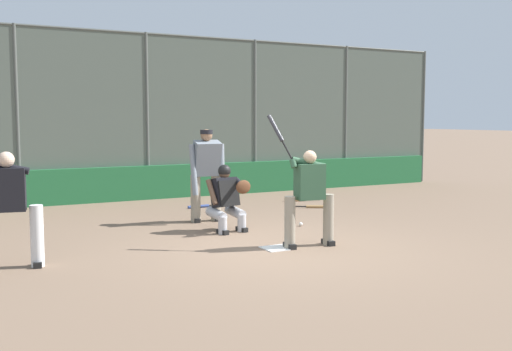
{
  "coord_description": "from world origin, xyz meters",
  "views": [
    {
      "loc": [
        4.53,
        7.96,
        2.01
      ],
      "look_at": [
        -0.16,
        -1.0,
        1.05
      ],
      "focal_mm": 42.0,
      "sensor_mm": 36.0,
      "label": 1
    }
  ],
  "objects_px": {
    "catcher_behind_plate": "(227,197)",
    "umpire_home": "(206,172)",
    "spare_bat_by_padding": "(201,206)",
    "batter_at_plate": "(309,195)",
    "spare_bat_near_backstop": "(314,207)",
    "spare_bat_first_base_side": "(297,200)",
    "batter_on_deck": "(7,205)",
    "baseball_loose": "(301,224)"
  },
  "relations": [
    {
      "from": "catcher_behind_plate",
      "to": "umpire_home",
      "type": "xyz_separation_m",
      "value": [
        -0.07,
        -1.1,
        0.36
      ]
    },
    {
      "from": "spare_bat_by_padding",
      "to": "catcher_behind_plate",
      "type": "bearing_deg",
      "value": 73.76
    },
    {
      "from": "umpire_home",
      "to": "spare_bat_by_padding",
      "type": "distance_m",
      "value": 2.1
    },
    {
      "from": "batter_at_plate",
      "to": "spare_bat_near_backstop",
      "type": "relative_size",
      "value": 2.79
    },
    {
      "from": "batter_at_plate",
      "to": "umpire_home",
      "type": "xyz_separation_m",
      "value": [
        0.53,
        -2.85,
        0.15
      ]
    },
    {
      "from": "spare_bat_first_base_side",
      "to": "umpire_home",
      "type": "bearing_deg",
      "value": 47.99
    },
    {
      "from": "batter_on_deck",
      "to": "spare_bat_first_base_side",
      "type": "distance_m",
      "value": 7.91
    },
    {
      "from": "batter_on_deck",
      "to": "spare_bat_first_base_side",
      "type": "xyz_separation_m",
      "value": [
        -6.89,
        -3.81,
        -0.83
      ]
    },
    {
      "from": "batter_at_plate",
      "to": "spare_bat_by_padding",
      "type": "xyz_separation_m",
      "value": [
        -0.08,
        -4.62,
        -0.79
      ]
    },
    {
      "from": "batter_on_deck",
      "to": "spare_bat_near_backstop",
      "type": "height_order",
      "value": "batter_on_deck"
    },
    {
      "from": "batter_on_deck",
      "to": "baseball_loose",
      "type": "bearing_deg",
      "value": -159.81
    },
    {
      "from": "batter_at_plate",
      "to": "batter_on_deck",
      "type": "bearing_deg",
      "value": -3.9
    },
    {
      "from": "spare_bat_near_backstop",
      "to": "umpire_home",
      "type": "bearing_deg",
      "value": -138.16
    },
    {
      "from": "umpire_home",
      "to": "baseball_loose",
      "type": "bearing_deg",
      "value": 141.76
    },
    {
      "from": "batter_on_deck",
      "to": "spare_bat_near_backstop",
      "type": "relative_size",
      "value": 2.84
    },
    {
      "from": "spare_bat_by_padding",
      "to": "spare_bat_first_base_side",
      "type": "height_order",
      "value": "same"
    },
    {
      "from": "batter_on_deck",
      "to": "spare_bat_near_backstop",
      "type": "distance_m",
      "value": 7.22
    },
    {
      "from": "batter_at_plate",
      "to": "spare_bat_by_padding",
      "type": "relative_size",
      "value": 2.29
    },
    {
      "from": "catcher_behind_plate",
      "to": "spare_bat_by_padding",
      "type": "height_order",
      "value": "catcher_behind_plate"
    },
    {
      "from": "batter_on_deck",
      "to": "umpire_home",
      "type": "bearing_deg",
      "value": -140.02
    },
    {
      "from": "spare_bat_near_backstop",
      "to": "baseball_loose",
      "type": "relative_size",
      "value": 10.08
    },
    {
      "from": "catcher_behind_plate",
      "to": "batter_on_deck",
      "type": "distance_m",
      "value": 3.87
    },
    {
      "from": "batter_at_plate",
      "to": "spare_bat_first_base_side",
      "type": "height_order",
      "value": "batter_at_plate"
    },
    {
      "from": "spare_bat_near_backstop",
      "to": "spare_bat_first_base_side",
      "type": "distance_m",
      "value": 1.13
    },
    {
      "from": "catcher_behind_plate",
      "to": "spare_bat_first_base_side",
      "type": "height_order",
      "value": "catcher_behind_plate"
    },
    {
      "from": "spare_bat_near_backstop",
      "to": "batter_at_plate",
      "type": "bearing_deg",
      "value": -93.4
    },
    {
      "from": "umpire_home",
      "to": "spare_bat_by_padding",
      "type": "xyz_separation_m",
      "value": [
        -0.61,
        -1.77,
        -0.94
      ]
    },
    {
      "from": "catcher_behind_plate",
      "to": "baseball_loose",
      "type": "relative_size",
      "value": 16.18
    },
    {
      "from": "spare_bat_first_base_side",
      "to": "baseball_loose",
      "type": "height_order",
      "value": "baseball_loose"
    },
    {
      "from": "spare_bat_by_padding",
      "to": "baseball_loose",
      "type": "xyz_separation_m",
      "value": [
        -0.77,
        3.03,
        0.0
      ]
    },
    {
      "from": "spare_bat_by_padding",
      "to": "baseball_loose",
      "type": "bearing_deg",
      "value": 101.35
    },
    {
      "from": "spare_bat_near_backstop",
      "to": "baseball_loose",
      "type": "distance_m",
      "value": 2.34
    },
    {
      "from": "batter_at_plate",
      "to": "spare_bat_near_backstop",
      "type": "xyz_separation_m",
      "value": [
        -2.32,
        -3.4,
        -0.79
      ]
    },
    {
      "from": "batter_at_plate",
      "to": "umpire_home",
      "type": "relative_size",
      "value": 1.15
    },
    {
      "from": "spare_bat_by_padding",
      "to": "umpire_home",
      "type": "bearing_deg",
      "value": 68.11
    },
    {
      "from": "batter_at_plate",
      "to": "baseball_loose",
      "type": "xyz_separation_m",
      "value": [
        -0.85,
        -1.59,
        -0.79
      ]
    },
    {
      "from": "batter_at_plate",
      "to": "catcher_behind_plate",
      "type": "height_order",
      "value": "batter_at_plate"
    },
    {
      "from": "catcher_behind_plate",
      "to": "umpire_home",
      "type": "distance_m",
      "value": 1.16
    },
    {
      "from": "catcher_behind_plate",
      "to": "spare_bat_first_base_side",
      "type": "bearing_deg",
      "value": -148.27
    },
    {
      "from": "batter_on_deck",
      "to": "baseball_loose",
      "type": "distance_m",
      "value": 5.31
    },
    {
      "from": "umpire_home",
      "to": "baseball_loose",
      "type": "xyz_separation_m",
      "value": [
        -1.38,
        1.26,
        -0.94
      ]
    },
    {
      "from": "batter_at_plate",
      "to": "catcher_behind_plate",
      "type": "xyz_separation_m",
      "value": [
        0.6,
        -1.75,
        -0.21
      ]
    }
  ]
}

